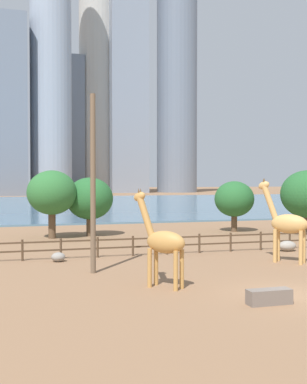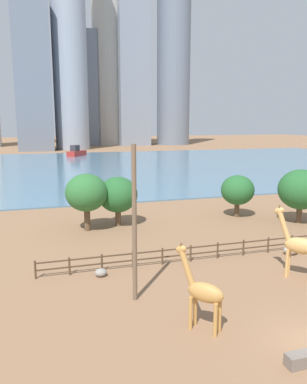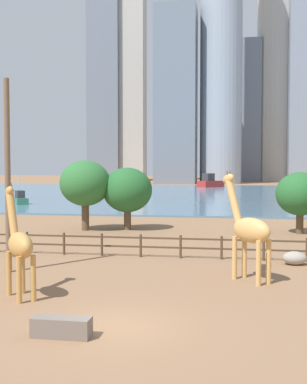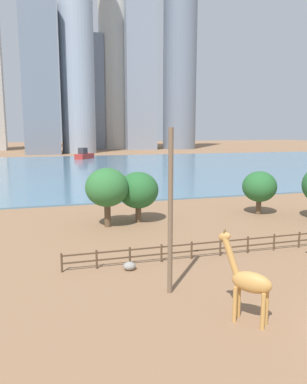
% 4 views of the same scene
% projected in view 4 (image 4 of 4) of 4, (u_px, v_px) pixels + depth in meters
% --- Properties ---
extents(ground_plane, '(400.00, 400.00, 0.00)m').
position_uv_depth(ground_plane, '(102.00, 167.00, 92.63)').
color(ground_plane, '#8C6647').
extents(harbor_water, '(180.00, 86.00, 0.20)m').
position_uv_depth(harbor_water, '(104.00, 168.00, 89.78)').
color(harbor_water, slate).
rests_on(harbor_water, ground).
extents(giraffe_companion, '(2.26, 2.46, 4.53)m').
position_uv_depth(giraffe_companion, '(248.00, 281.00, 17.96)').
color(giraffe_companion, '#C18C47').
rests_on(giraffe_companion, ground).
extents(utility_pole, '(0.28, 0.28, 9.42)m').
position_uv_depth(utility_pole, '(170.00, 213.00, 20.85)').
color(utility_pole, brown).
rests_on(utility_pole, ground).
extents(boulder_by_pole, '(0.83, 0.75, 0.56)m').
position_uv_depth(boulder_by_pole, '(129.00, 266.00, 25.02)').
color(boulder_by_pole, gray).
rests_on(boulder_by_pole, ground).
extents(enclosure_fence, '(26.12, 0.14, 1.30)m').
position_uv_depth(enclosure_fence, '(237.00, 244.00, 28.12)').
color(enclosure_fence, '#4C3826').
rests_on(enclosure_fence, ground).
extents(tree_left_large, '(4.12, 4.12, 5.70)m').
position_uv_depth(tree_left_large, '(107.00, 188.00, 35.63)').
color(tree_left_large, brown).
rests_on(tree_left_large, ground).
extents(tree_center_broad, '(3.74, 3.74, 4.78)m').
position_uv_depth(tree_center_broad, '(259.00, 187.00, 41.13)').
color(tree_center_broad, brown).
rests_on(tree_center_broad, ground).
extents(tree_right_tall, '(4.08, 4.08, 5.12)m').
position_uv_depth(tree_right_tall, '(138.00, 190.00, 37.54)').
color(tree_right_tall, brown).
rests_on(tree_right_tall, ground).
extents(boat_sailboat, '(6.75, 8.09, 3.46)m').
position_uv_depth(boat_sailboat, '(84.00, 155.00, 117.35)').
color(boat_sailboat, '#B22D28').
rests_on(boat_sailboat, harbor_water).
extents(skyline_block_central, '(15.63, 15.63, 94.48)m').
position_uv_depth(skyline_block_central, '(180.00, 47.00, 174.93)').
color(skyline_block_central, slate).
rests_on(skyline_block_central, ground).
extents(skyline_block_left, '(15.06, 15.06, 88.91)m').
position_uv_depth(skyline_block_left, '(115.00, 53.00, 173.37)').
color(skyline_block_left, '#B7B2A8').
rests_on(skyline_block_left, ground).
extents(skyline_block_right, '(8.78, 8.13, 51.51)m').
position_uv_depth(skyline_block_right, '(94.00, 93.00, 172.38)').
color(skyline_block_right, slate).
rests_on(skyline_block_right, ground).
extents(skyline_tower_short, '(13.22, 13.22, 95.78)m').
position_uv_depth(skyline_tower_short, '(76.00, 27.00, 142.20)').
color(skyline_tower_short, '#939EAD').
rests_on(skyline_tower_short, ground).
extents(skyline_block_wide, '(14.06, 11.86, 96.85)m').
position_uv_depth(skyline_block_wide, '(139.00, 42.00, 169.08)').
color(skyline_block_wide, gray).
rests_on(skyline_block_wide, ground).
extents(skyline_tower_far, '(12.97, 11.02, 55.36)m').
position_uv_depth(skyline_tower_far, '(40.00, 79.00, 138.17)').
color(skyline_tower_far, slate).
rests_on(skyline_tower_far, ground).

